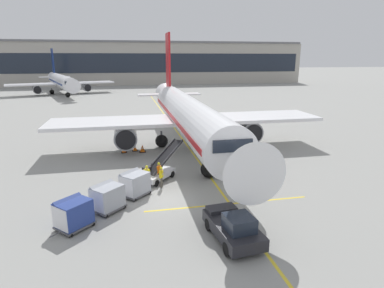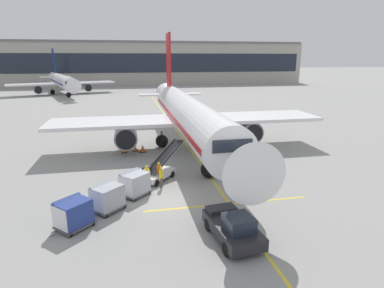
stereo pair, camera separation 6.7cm
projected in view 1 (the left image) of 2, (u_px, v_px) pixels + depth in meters
name	position (u px, v px, depth m)	size (l,w,h in m)	color
ground_plane	(166.00, 200.00, 23.69)	(600.00, 600.00, 0.00)	gray
parked_airplane	(188.00, 115.00, 36.54)	(30.40, 40.54, 13.78)	white
belt_loader	(159.00, 170.00, 27.61)	(4.46, 4.88, 2.86)	silver
baggage_cart_lead	(134.00, 183.00, 24.24)	(2.55, 2.54, 1.91)	#515156
baggage_cart_second	(107.00, 197.00, 21.85)	(2.55, 2.54, 1.91)	#515156
baggage_cart_third	(73.00, 213.00, 19.57)	(2.55, 2.54, 1.91)	#515156
pushback_tug	(233.00, 227.00, 18.32)	(2.58, 4.61, 1.83)	#232328
ground_crew_by_loader	(161.00, 176.00, 25.80)	(0.38, 0.52, 1.74)	#514C42
ground_crew_by_carts	(159.00, 171.00, 26.87)	(0.40, 0.50, 1.74)	#333847
ground_crew_marshaller	(147.00, 174.00, 26.11)	(0.52, 0.39, 1.74)	#333847
safety_cone_engine_keepout	(135.00, 148.00, 36.16)	(0.61, 0.61, 0.69)	black
safety_cone_wingtip	(142.00, 149.00, 35.71)	(0.71, 0.71, 0.79)	black
safety_cone_nose_mark	(124.00, 149.00, 35.54)	(0.63, 0.63, 0.71)	black
apron_guidance_line_lead_in	(190.00, 149.00, 36.88)	(0.20, 110.00, 0.01)	yellow
apron_guidance_line_stop_bar	(228.00, 204.00, 23.08)	(12.00, 0.20, 0.01)	yellow
terminal_building	(139.00, 63.00, 127.79)	(130.15, 16.18, 16.21)	#A8A399
distant_airplane	(62.00, 82.00, 91.83)	(29.17, 37.56, 12.92)	white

